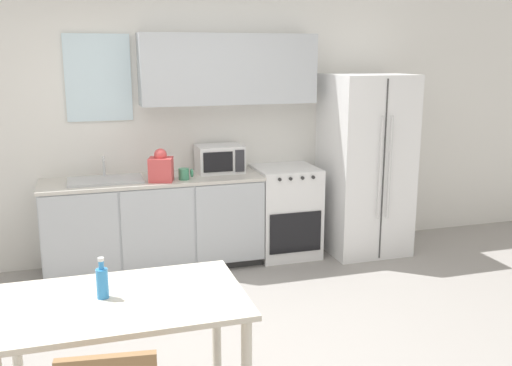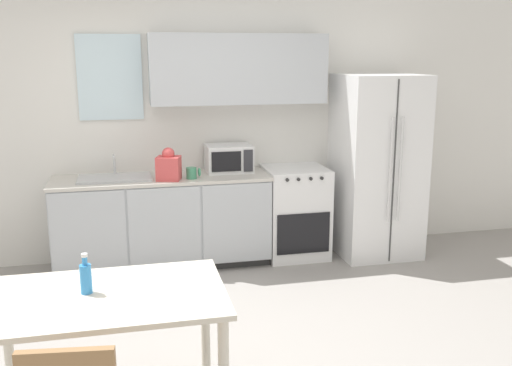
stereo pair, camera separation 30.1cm
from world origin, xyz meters
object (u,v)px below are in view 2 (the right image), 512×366
Objects in this scene: oven_range at (295,212)px; coffee_mug at (192,173)px; microwave at (229,158)px; dining_table at (106,313)px; refrigerator at (377,166)px; drink_bottle at (86,277)px.

coffee_mug reaches higher than oven_range.
dining_table is at bearing -114.11° from microwave.
refrigerator is at bearing -5.88° from oven_range.
refrigerator is at bearing 41.74° from dining_table.
refrigerator is 1.50m from microwave.
dining_table is 5.74× the size of drink_bottle.
oven_range is 3.04m from drink_bottle.
refrigerator is 8.24× the size of drink_bottle.
oven_range is at bearing 174.12° from refrigerator.
dining_table is (-1.77, -2.40, 0.21)m from oven_range.
oven_range is 1.16m from coffee_mug.
coffee_mug is 2.38m from dining_table.
drink_bottle is (-2.69, -2.28, -0.05)m from refrigerator.
oven_range is 6.84× the size of coffee_mug.
microwave is 2.01× the size of drink_bottle.
oven_range is 0.95m from refrigerator.
refrigerator is 3.49m from dining_table.
microwave is 0.47m from coffee_mug.
oven_range is at bearing -8.24° from microwave.
microwave is at bearing 173.08° from refrigerator.
dining_table is at bearing -107.96° from coffee_mug.
coffee_mug is (-1.04, -0.15, 0.48)m from oven_range.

